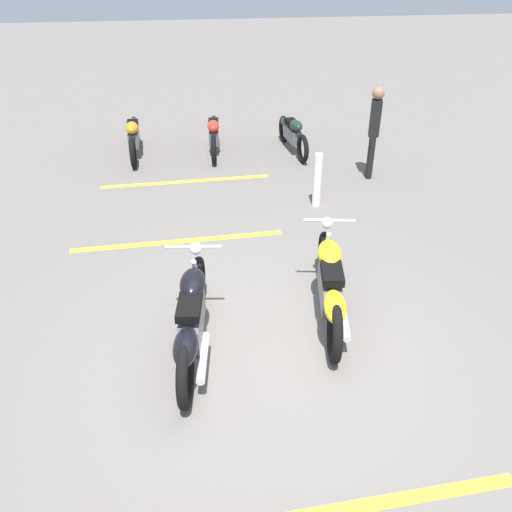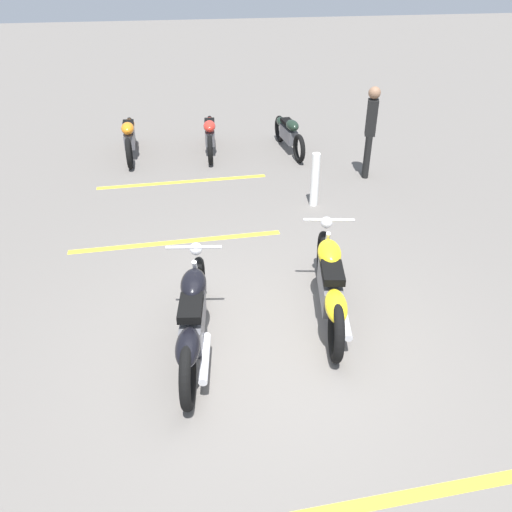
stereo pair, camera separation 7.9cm
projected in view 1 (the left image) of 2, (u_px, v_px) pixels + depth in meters
The scene contains 11 objects.
ground_plane at pixel (269, 348), 5.73m from camera, with size 60.00×60.00×0.00m, color #66605B.
motorcycle_bright_foreground at pixel (330, 284), 6.00m from camera, with size 2.21×0.69×1.04m.
motorcycle_dark_foreground at pixel (192, 318), 5.46m from camera, with size 2.22×0.62×1.04m.
motorcycle_row_far_left at pixel (292, 133), 11.05m from camera, with size 1.95×0.33×0.74m.
motorcycle_row_left at pixel (214, 133), 11.00m from camera, with size 1.99×0.34×0.75m.
motorcycle_row_center at pixel (134, 135), 10.83m from camera, with size 2.06×0.27×0.78m.
bystander_near_row at pixel (374, 129), 9.49m from camera, with size 0.29×0.26×1.71m.
bollard_post at pixel (317, 180), 8.64m from camera, with size 0.14×0.14×0.93m, color white.
parking_stripe_near at pixel (332, 511), 4.08m from camera, with size 3.20×0.12×0.01m, color yellow.
parking_stripe_mid at pixel (179, 241), 7.80m from camera, with size 3.20×0.12×0.01m, color yellow.
parking_stripe_far at pixel (186, 181), 9.77m from camera, with size 3.20×0.12×0.01m, color yellow.
Camera 1 is at (-4.29, 0.80, 3.87)m, focal length 35.85 mm.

